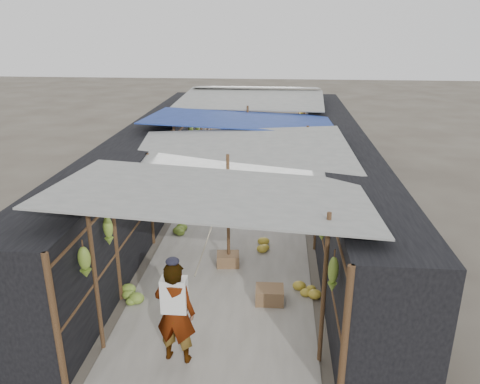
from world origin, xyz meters
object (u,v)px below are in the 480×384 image
(shopper_blue, at_px, (223,173))
(vendor_seated, at_px, (296,161))
(black_basin, at_px, (296,172))
(vendor_elderly, at_px, (175,313))
(crate_near, at_px, (228,260))

(shopper_blue, height_order, vendor_seated, shopper_blue)
(black_basin, bearing_deg, vendor_elderly, -102.28)
(black_basin, bearing_deg, vendor_seated, 93.94)
(crate_near, height_order, vendor_elderly, vendor_elderly)
(crate_near, relative_size, black_basin, 0.84)
(crate_near, height_order, shopper_blue, shopper_blue)
(crate_near, bearing_deg, shopper_blue, 91.88)
(black_basin, xyz_separation_m, shopper_blue, (-2.32, -2.63, 0.73))
(black_basin, xyz_separation_m, vendor_elderly, (-2.19, -10.08, 0.80))
(crate_near, relative_size, vendor_seated, 0.59)
(crate_near, relative_size, shopper_blue, 0.30)
(vendor_elderly, height_order, vendor_seated, vendor_elderly)
(vendor_elderly, relative_size, shopper_blue, 1.09)
(crate_near, distance_m, vendor_elderly, 3.29)
(black_basin, height_order, vendor_seated, vendor_seated)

